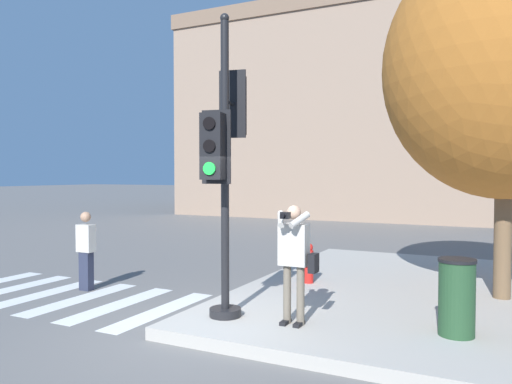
# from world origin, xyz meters

# --- Properties ---
(ground_plane) EXTENTS (160.00, 160.00, 0.00)m
(ground_plane) POSITION_xyz_m (0.00, 0.00, 0.00)
(ground_plane) COLOR slate
(sidewalk_corner) EXTENTS (8.00, 8.00, 0.18)m
(sidewalk_corner) POSITION_xyz_m (3.50, 3.50, 0.09)
(sidewalk_corner) COLOR #ADA89E
(sidewalk_corner) RESTS_ON ground_plane
(crosswalk_stripes) EXTENTS (4.92, 2.58, 0.01)m
(crosswalk_stripes) POSITION_xyz_m (-3.45, 0.78, 0.00)
(crosswalk_stripes) COLOR silver
(crosswalk_stripes) RESTS_ON ground_plane
(traffic_signal_pole) EXTENTS (0.54, 1.27, 4.40)m
(traffic_signal_pole) POSITION_xyz_m (0.21, 0.45, 2.56)
(traffic_signal_pole) COLOR black
(traffic_signal_pole) RESTS_ON sidewalk_corner
(person_photographer) EXTENTS (0.58, 0.54, 1.66)m
(person_photographer) POSITION_xyz_m (1.26, 0.54, 1.16)
(person_photographer) COLOR black
(person_photographer) RESTS_ON sidewalk_corner
(pedestrian_distant) EXTENTS (0.34, 0.20, 1.53)m
(pedestrian_distant) POSITION_xyz_m (-3.41, 1.33, 0.81)
(pedestrian_distant) COLOR #282D42
(pedestrian_distant) RESTS_ON ground_plane
(street_tree) EXTENTS (3.99, 3.99, 6.05)m
(street_tree) POSITION_xyz_m (3.85, 3.45, 4.03)
(street_tree) COLOR brown
(street_tree) RESTS_ON sidewalk_corner
(fire_hydrant) EXTENTS (0.18, 0.24, 0.77)m
(fire_hydrant) POSITION_xyz_m (0.52, 3.11, 0.56)
(fire_hydrant) COLOR red
(fire_hydrant) RESTS_ON sidewalk_corner
(trash_bin) EXTENTS (0.48, 0.48, 1.00)m
(trash_bin) POSITION_xyz_m (3.32, 1.01, 0.68)
(trash_bin) COLOR #234728
(trash_bin) RESTS_ON sidewalk_corner
(building_left) EXTENTS (16.54, 11.98, 11.10)m
(building_left) POSITION_xyz_m (-4.57, 23.14, 5.56)
(building_left) COLOR gray
(building_left) RESTS_ON ground_plane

